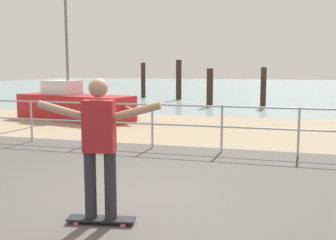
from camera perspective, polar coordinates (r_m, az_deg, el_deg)
ground_plane at (r=4.85m, az=-10.05°, el=-15.11°), size 24.00×10.00×0.04m
beach_strip at (r=12.32m, az=6.47°, el=-1.26°), size 24.00×6.00×0.04m
sea_surface at (r=40.11m, az=13.17°, el=4.59°), size 72.00×50.00×0.04m
railing_fence at (r=9.42m, az=-6.85°, el=0.34°), size 11.19×0.05×1.05m
sailboat at (r=14.50m, az=-12.61°, el=1.98°), size 5.06×2.44×4.71m
skateboard at (r=4.97m, az=-9.47°, el=-13.72°), size 0.82×0.34×0.08m
skateboarder at (r=4.71m, az=-9.71°, el=-2.88°), size 1.44×0.34×1.65m
groyne_post_0 at (r=24.85m, az=-3.53°, el=5.64°), size 0.27×0.27×2.16m
groyne_post_1 at (r=23.32m, az=1.53°, el=5.70°), size 0.32×0.32×2.30m
groyne_post_2 at (r=19.22m, az=5.95°, el=4.59°), size 0.31×0.31×1.82m
groyne_post_3 at (r=19.11m, az=13.37°, el=4.48°), size 0.26×0.26×1.87m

